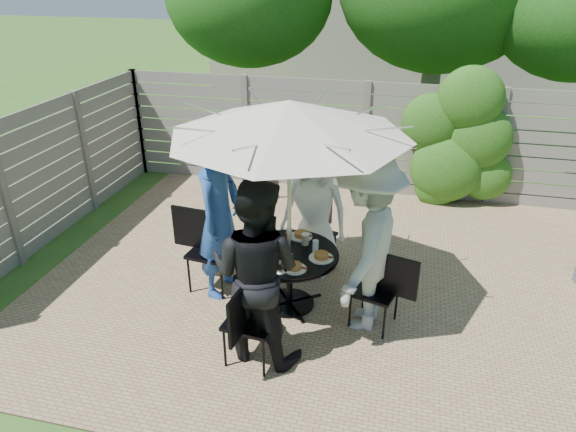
% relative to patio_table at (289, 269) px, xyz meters
% --- Properties ---
extents(patio_table, '(1.19, 1.19, 0.69)m').
position_rel_patio_table_xyz_m(patio_table, '(0.00, 0.00, 0.00)').
color(patio_table, black).
rests_on(patio_table, ground).
extents(umbrella, '(2.71, 2.71, 2.32)m').
position_rel_patio_table_xyz_m(umbrella, '(0.00, 0.00, 1.67)').
color(umbrella, silver).
rests_on(umbrella, ground).
extents(chair_back, '(0.49, 0.63, 0.83)m').
position_rel_patio_table_xyz_m(chair_back, '(0.14, 0.95, -0.23)').
color(chair_back, black).
rests_on(chair_back, ground).
extents(person_back, '(0.88, 0.64, 1.65)m').
position_rel_patio_table_xyz_m(person_back, '(0.12, 0.82, 0.35)').
color(person_back, white).
rests_on(person_back, ground).
extents(chair_left, '(0.75, 0.53, 1.00)m').
position_rel_patio_table_xyz_m(chair_left, '(-0.96, 0.14, -0.18)').
color(chair_left, black).
rests_on(chair_left, ground).
extents(person_left, '(0.55, 0.75, 1.90)m').
position_rel_patio_table_xyz_m(person_left, '(-0.82, 0.12, 0.47)').
color(person_left, '#234A9B').
rests_on(person_left, ground).
extents(chair_front, '(0.51, 0.71, 0.95)m').
position_rel_patio_table_xyz_m(chair_front, '(-0.14, -0.96, -0.20)').
color(chair_front, black).
rests_on(chair_front, ground).
extents(person_front, '(0.99, 0.82, 1.85)m').
position_rel_patio_table_xyz_m(person_front, '(-0.12, -0.82, 0.44)').
color(person_front, black).
rests_on(person_front, ground).
extents(chair_right, '(0.69, 0.53, 0.90)m').
position_rel_patio_table_xyz_m(chair_right, '(0.95, -0.14, -0.21)').
color(chair_right, black).
rests_on(chair_right, ground).
extents(person_right, '(0.88, 1.32, 1.91)m').
position_rel_patio_table_xyz_m(person_right, '(0.82, -0.12, 0.47)').
color(person_right, '#AAACA7').
rests_on(person_right, ground).
extents(plate_back, '(0.26, 0.26, 0.06)m').
position_rel_patio_table_xyz_m(plate_back, '(0.05, 0.36, 0.23)').
color(plate_back, white).
rests_on(plate_back, patio_table).
extents(plate_left, '(0.26, 0.26, 0.06)m').
position_rel_patio_table_xyz_m(plate_left, '(-0.36, 0.05, 0.23)').
color(plate_left, white).
rests_on(plate_left, patio_table).
extents(plate_front, '(0.26, 0.26, 0.06)m').
position_rel_patio_table_xyz_m(plate_front, '(-0.05, -0.36, 0.23)').
color(plate_front, white).
rests_on(plate_front, patio_table).
extents(plate_right, '(0.26, 0.26, 0.06)m').
position_rel_patio_table_xyz_m(plate_right, '(0.36, -0.05, 0.23)').
color(plate_right, white).
rests_on(plate_right, patio_table).
extents(plate_extra, '(0.24, 0.24, 0.06)m').
position_rel_patio_table_xyz_m(plate_extra, '(0.13, -0.32, 0.23)').
color(plate_extra, white).
rests_on(plate_extra, patio_table).
extents(glass_back, '(0.07, 0.07, 0.14)m').
position_rel_patio_table_xyz_m(glass_back, '(-0.07, 0.27, 0.28)').
color(glass_back, silver).
rests_on(glass_back, patio_table).
extents(glass_left, '(0.07, 0.07, 0.14)m').
position_rel_patio_table_xyz_m(glass_left, '(-0.27, -0.07, 0.28)').
color(glass_left, silver).
rests_on(glass_left, patio_table).
extents(glass_front, '(0.07, 0.07, 0.14)m').
position_rel_patio_table_xyz_m(glass_front, '(0.07, -0.27, 0.28)').
color(glass_front, silver).
rests_on(glass_front, patio_table).
extents(glass_right, '(0.07, 0.07, 0.14)m').
position_rel_patio_table_xyz_m(glass_right, '(0.27, 0.07, 0.28)').
color(glass_right, silver).
rests_on(glass_right, patio_table).
extents(syrup_jug, '(0.09, 0.09, 0.16)m').
position_rel_patio_table_xyz_m(syrup_jug, '(-0.05, 0.06, 0.29)').
color(syrup_jug, '#59280C').
rests_on(syrup_jug, patio_table).
extents(coffee_cup, '(0.08, 0.08, 0.12)m').
position_rel_patio_table_xyz_m(coffee_cup, '(0.13, 0.20, 0.27)').
color(coffee_cup, '#C6B293').
rests_on(coffee_cup, patio_table).
extents(bicycle, '(0.98, 1.99, 1.00)m').
position_rel_patio_table_xyz_m(bicycle, '(-1.32, 3.01, 0.02)').
color(bicycle, '#333338').
rests_on(bicycle, ground).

